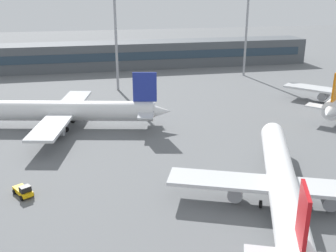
# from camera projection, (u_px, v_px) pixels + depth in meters

# --- Properties ---
(ground_plane) EXTENTS (400.00, 400.00, 0.00)m
(ground_plane) POSITION_uv_depth(u_px,v_px,m) (207.00, 138.00, 76.64)
(ground_plane) COLOR slate
(terminal_building) EXTENTS (117.15, 12.13, 9.00)m
(terminal_building) POSITION_uv_depth(u_px,v_px,m) (147.00, 54.00, 141.73)
(terminal_building) COLOR #4C5156
(terminal_building) RESTS_ON ground_plane
(airplane_near) EXTENTS (29.73, 41.40, 10.75)m
(airplane_near) POSITION_uv_depth(u_px,v_px,m) (281.00, 179.00, 53.24)
(airplane_near) COLOR white
(airplane_near) RESTS_ON ground_plane
(airplane_mid) EXTENTS (46.57, 32.95, 11.63)m
(airplane_mid) POSITION_uv_depth(u_px,v_px,m) (56.00, 111.00, 81.12)
(airplane_mid) COLOR silver
(airplane_mid) RESTS_ON ground_plane
(baggage_tug_yellow) EXTENTS (3.15, 3.86, 1.75)m
(baggage_tug_yellow) POSITION_uv_depth(u_px,v_px,m) (24.00, 191.00, 55.27)
(baggage_tug_yellow) COLOR #F2B20C
(baggage_tug_yellow) RESTS_ON ground_plane
(floodlight_tower_west) EXTENTS (3.20, 0.80, 28.60)m
(floodlight_tower_west) POSITION_uv_depth(u_px,v_px,m) (116.00, 31.00, 105.97)
(floodlight_tower_west) COLOR gray
(floodlight_tower_west) RESTS_ON ground_plane
(floodlight_tower_east) EXTENTS (3.20, 0.80, 25.79)m
(floodlight_tower_east) POSITION_uv_depth(u_px,v_px,m) (247.00, 29.00, 124.56)
(floodlight_tower_east) COLOR gray
(floodlight_tower_east) RESTS_ON ground_plane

